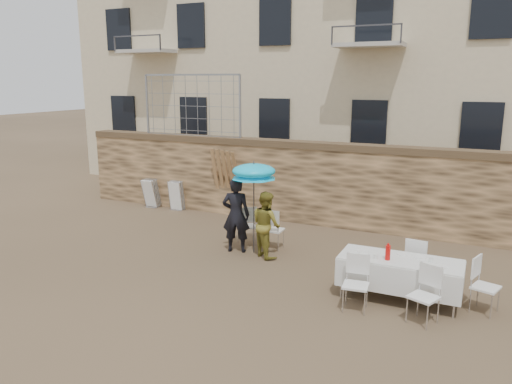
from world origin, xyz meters
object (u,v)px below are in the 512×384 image
at_px(woman_dress, 266,224).
at_px(umbrella, 254,174).
at_px(couple_chair_right, 274,229).
at_px(chair_stack_left, 154,192).
at_px(banquet_table, 400,261).
at_px(table_chair_front_left, 356,284).
at_px(chair_stack_right, 178,195).
at_px(man_suit, 236,215).
at_px(table_chair_front_right, 424,296).
at_px(table_chair_back, 417,262).
at_px(couple_chair_left, 247,225).
at_px(table_chair_side, 486,286).
at_px(soda_bottle, 388,253).

bearing_deg(woman_dress, umbrella, 19.75).
distance_m(couple_chair_right, chair_stack_left, 5.34).
relative_size(banquet_table, table_chair_front_left, 2.19).
bearing_deg(chair_stack_right, woman_dress, -32.76).
xyz_separation_m(man_suit, couple_chair_right, (0.70, 0.55, -0.38)).
relative_size(man_suit, umbrella, 0.89).
bearing_deg(umbrella, table_chair_front_right, -26.16).
distance_m(table_chair_front_right, table_chair_back, 1.58).
distance_m(couple_chair_left, table_chair_front_right, 4.93).
bearing_deg(woman_dress, chair_stack_right, 2.93).
xyz_separation_m(couple_chair_left, chair_stack_right, (-3.32, 2.07, -0.02)).
bearing_deg(couple_chair_left, table_chair_side, 125.46).
xyz_separation_m(table_chair_front_right, table_chair_side, (0.90, 0.85, 0.00)).
xyz_separation_m(banquet_table, chair_stack_right, (-7.14, 3.69, -0.27)).
bearing_deg(table_chair_front_left, table_chair_back, 56.47).
relative_size(couple_chair_left, soda_bottle, 3.69).
distance_m(couple_chair_left, chair_stack_left, 4.70).
height_order(table_chair_front_right, table_chair_side, same).
xyz_separation_m(man_suit, chair_stack_right, (-3.32, 2.62, -0.40)).
relative_size(man_suit, couple_chair_left, 1.80).
bearing_deg(umbrella, woman_dress, -15.95).
bearing_deg(woman_dress, man_suit, 35.69).
height_order(banquet_table, table_chair_side, table_chair_side).
xyz_separation_m(couple_chair_right, chair_stack_right, (-4.02, 2.07, -0.02)).
bearing_deg(table_chair_side, table_chair_front_right, 151.08).
bearing_deg(couple_chair_left, chair_stack_left, -64.37).
height_order(man_suit, table_chair_front_right, man_suit).
bearing_deg(banquet_table, couple_chair_left, 156.95).
height_order(table_chair_side, chair_stack_right, table_chair_side).
distance_m(woman_dress, chair_stack_left, 5.63).
relative_size(table_chair_back, chair_stack_right, 1.04).
bearing_deg(banquet_table, man_suit, 164.29).
bearing_deg(chair_stack_left, table_chair_front_left, -30.85).
xyz_separation_m(couple_chair_left, table_chair_side, (5.22, -1.52, 0.00)).
height_order(chair_stack_left, chair_stack_right, same).
distance_m(man_suit, chair_stack_right, 4.25).
height_order(woman_dress, couple_chair_right, woman_dress).
bearing_deg(table_chair_side, couple_chair_right, 89.08).
relative_size(umbrella, chair_stack_right, 2.11).
xyz_separation_m(umbrella, table_chair_back, (3.62, -0.37, -1.35)).
bearing_deg(table_chair_front_right, table_chair_front_left, -157.24).
height_order(table_chair_front_left, table_chair_front_right, same).
relative_size(umbrella, soda_bottle, 7.47).
height_order(umbrella, couple_chair_right, umbrella).
bearing_deg(man_suit, banquet_table, 147.76).
distance_m(man_suit, couple_chair_left, 0.67).
distance_m(woman_dress, couple_chair_right, 0.61).
bearing_deg(table_chair_side, man_suit, 97.15).
relative_size(table_chair_front_right, chair_stack_right, 1.04).
distance_m(umbrella, table_chair_back, 3.88).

